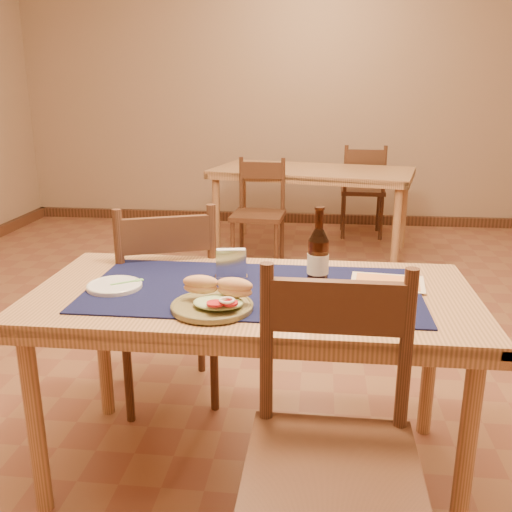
# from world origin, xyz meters

# --- Properties ---
(room) EXTENTS (6.04, 7.04, 2.84)m
(room) POSITION_xyz_m (0.00, 0.00, 1.40)
(room) COLOR brown
(room) RESTS_ON ground
(main_table) EXTENTS (1.60, 0.80, 0.75)m
(main_table) POSITION_xyz_m (0.00, -0.80, 0.67)
(main_table) COLOR tan
(main_table) RESTS_ON ground
(placemat) EXTENTS (1.20, 0.60, 0.01)m
(placemat) POSITION_xyz_m (0.00, -0.80, 0.75)
(placemat) COLOR #0F1239
(placemat) RESTS_ON main_table
(baseboard) EXTENTS (6.00, 7.00, 0.10)m
(baseboard) POSITION_xyz_m (0.00, 0.00, 0.05)
(baseboard) COLOR #4F2D1C
(baseboard) RESTS_ON ground
(back_table) EXTENTS (1.88, 1.21, 0.75)m
(back_table) POSITION_xyz_m (0.17, 2.38, 0.67)
(back_table) COLOR tan
(back_table) RESTS_ON ground
(chair_main_far) EXTENTS (0.59, 0.59, 0.98)m
(chair_main_far) POSITION_xyz_m (-0.46, -0.33, 0.51)
(chair_main_far) COLOR #4F2D1C
(chair_main_far) RESTS_ON ground
(chair_main_near) EXTENTS (0.46, 0.46, 0.99)m
(chair_main_near) POSITION_xyz_m (0.29, -1.41, 0.52)
(chair_main_near) COLOR #4F2D1C
(chair_main_near) RESTS_ON ground
(chair_back_near) EXTENTS (0.44, 0.44, 0.89)m
(chair_back_near) POSITION_xyz_m (-0.26, 1.84, 0.46)
(chair_back_near) COLOR #4F2D1C
(chair_back_near) RESTS_ON ground
(chair_back_far) EXTENTS (0.43, 0.43, 0.92)m
(chair_back_far) POSITION_xyz_m (0.66, 2.95, 0.48)
(chair_back_far) COLOR #4F2D1C
(chair_back_far) RESTS_ON ground
(sandwich_plate) EXTENTS (0.28, 0.27, 0.10)m
(sandwich_plate) POSITION_xyz_m (-0.10, -1.01, 0.78)
(sandwich_plate) COLOR olive
(sandwich_plate) RESTS_ON placemat
(side_plate) EXTENTS (0.20, 0.20, 0.02)m
(side_plate) POSITION_xyz_m (-0.50, -0.85, 0.76)
(side_plate) COLOR silver
(side_plate) RESTS_ON placemat
(fork) EXTENTS (0.11, 0.08, 0.00)m
(fork) POSITION_xyz_m (-0.46, -0.82, 0.77)
(fork) COLOR #77C76D
(fork) RESTS_ON side_plate
(beer_bottle) EXTENTS (0.08, 0.08, 0.30)m
(beer_bottle) POSITION_xyz_m (0.23, -0.74, 0.87)
(beer_bottle) COLOR #461E0C
(beer_bottle) RESTS_ON placemat
(napkin_holder) EXTENTS (0.13, 0.06, 0.11)m
(napkin_holder) POSITION_xyz_m (-0.10, -0.68, 0.81)
(napkin_holder) COLOR silver
(napkin_holder) RESTS_ON placemat
(menu_card) EXTENTS (0.29, 0.23, 0.01)m
(menu_card) POSITION_xyz_m (0.49, -0.68, 0.76)
(menu_card) COLOR beige
(menu_card) RESTS_ON placemat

